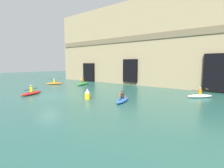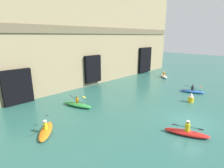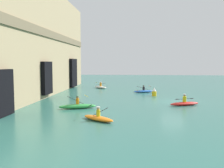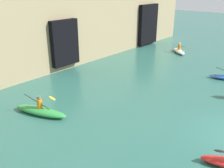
{
  "view_description": "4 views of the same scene",
  "coord_description": "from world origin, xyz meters",
  "px_view_note": "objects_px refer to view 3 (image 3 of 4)",
  "views": [
    {
      "loc": [
        17.9,
        -10.56,
        3.66
      ],
      "look_at": [
        2.21,
        8.75,
        0.77
      ],
      "focal_mm": 28.0,
      "sensor_mm": 36.0,
      "label": 1
    },
    {
      "loc": [
        -14.49,
        -4.93,
        7.15
      ],
      "look_at": [
        -0.79,
        8.7,
        1.81
      ],
      "focal_mm": 28.0,
      "sensor_mm": 36.0,
      "label": 2
    },
    {
      "loc": [
        -27.77,
        4.36,
        4.32
      ],
      "look_at": [
        2.52,
        7.02,
        1.7
      ],
      "focal_mm": 40.0,
      "sensor_mm": 36.0,
      "label": 3
    },
    {
      "loc": [
        -12.25,
        -2.06,
        7.18
      ],
      "look_at": [
        -0.04,
        8.27,
        0.77
      ],
      "focal_mm": 40.0,
      "sensor_mm": 36.0,
      "label": 4
    }
  ],
  "objects_px": {
    "kayak_blue": "(144,91)",
    "kayak_green": "(78,106)",
    "kayak_red": "(184,103)",
    "kayak_orange": "(98,118)",
    "marker_buoy": "(154,92)",
    "kayak_white": "(101,87)"
  },
  "relations": [
    {
      "from": "kayak_orange",
      "to": "marker_buoy",
      "type": "xyz_separation_m",
      "value": [
        14.28,
        -5.26,
        0.3
      ]
    },
    {
      "from": "kayak_blue",
      "to": "marker_buoy",
      "type": "xyz_separation_m",
      "value": [
        -3.59,
        -1.22,
        0.3
      ]
    },
    {
      "from": "kayak_white",
      "to": "marker_buoy",
      "type": "xyz_separation_m",
      "value": [
        -8.91,
        -8.19,
        0.28
      ]
    },
    {
      "from": "kayak_red",
      "to": "kayak_blue",
      "type": "bearing_deg",
      "value": -92.58
    },
    {
      "from": "kayak_red",
      "to": "kayak_orange",
      "type": "xyz_separation_m",
      "value": [
        -7.25,
        7.72,
        -0.03
      ]
    },
    {
      "from": "kayak_orange",
      "to": "kayak_red",
      "type": "bearing_deg",
      "value": 79.85
    },
    {
      "from": "kayak_white",
      "to": "marker_buoy",
      "type": "distance_m",
      "value": 12.11
    },
    {
      "from": "kayak_orange",
      "to": "kayak_blue",
      "type": "xyz_separation_m",
      "value": [
        17.87,
        -4.04,
        0.01
      ]
    },
    {
      "from": "kayak_red",
      "to": "kayak_blue",
      "type": "height_order",
      "value": "kayak_red"
    },
    {
      "from": "kayak_red",
      "to": "kayak_white",
      "type": "relative_size",
      "value": 1.25
    },
    {
      "from": "kayak_red",
      "to": "kayak_green",
      "type": "distance_m",
      "value": 10.67
    },
    {
      "from": "kayak_orange",
      "to": "kayak_white",
      "type": "bearing_deg",
      "value": 133.83
    },
    {
      "from": "kayak_red",
      "to": "kayak_white",
      "type": "distance_m",
      "value": 19.16
    },
    {
      "from": "kayak_orange",
      "to": "kayak_green",
      "type": "relative_size",
      "value": 0.79
    },
    {
      "from": "kayak_green",
      "to": "marker_buoy",
      "type": "bearing_deg",
      "value": 33.31
    },
    {
      "from": "kayak_orange",
      "to": "kayak_white",
      "type": "xyz_separation_m",
      "value": [
        23.18,
        2.93,
        0.02
      ]
    },
    {
      "from": "kayak_orange",
      "to": "kayak_white",
      "type": "height_order",
      "value": "kayak_orange"
    },
    {
      "from": "kayak_blue",
      "to": "kayak_green",
      "type": "height_order",
      "value": "kayak_green"
    },
    {
      "from": "kayak_orange",
      "to": "kayak_white",
      "type": "distance_m",
      "value": 23.37
    },
    {
      "from": "kayak_orange",
      "to": "kayak_blue",
      "type": "distance_m",
      "value": 18.32
    },
    {
      "from": "kayak_red",
      "to": "marker_buoy",
      "type": "bearing_deg",
      "value": -92.4
    },
    {
      "from": "kayak_blue",
      "to": "kayak_green",
      "type": "xyz_separation_m",
      "value": [
        -13.23,
        6.67,
        0.03
      ]
    }
  ]
}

